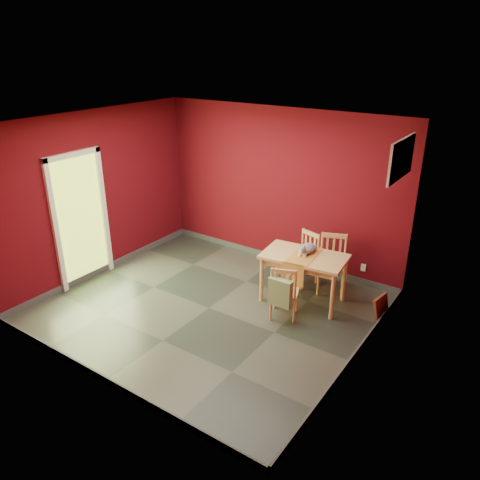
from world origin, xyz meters
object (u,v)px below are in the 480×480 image
Objects in this scene: chair_near at (284,291)px; tote_bag at (280,292)px; chair_far_left at (304,257)px; cat at (308,247)px; picture_frame at (381,308)px; chair_far_right at (332,263)px; dining_table at (304,261)px.

chair_near is 0.22m from tote_bag.
chair_near is at bearing -76.61° from chair_far_left.
cat reaches higher than picture_frame.
tote_bag is at bearing -103.88° from cat.
chair_far_left is at bearing 103.84° from cat.
tote_bag is at bearing -76.69° from chair_far_left.
chair_far_right is (0.48, 0.01, 0.03)m from chair_far_left.
dining_table is at bearing -63.74° from chair_far_left.
chair_near is at bearing -100.92° from chair_far_right.
chair_far_right is (0.21, 0.56, -0.20)m from dining_table.
dining_table is 1.56× the size of chair_near.
picture_frame is at bearing 8.70° from dining_table.
dining_table is 3.17× the size of cat.
chair_far_right is at bearing 82.58° from tote_bag.
chair_far_right is at bearing 157.72° from picture_frame.
dining_table is at bearing -105.53° from cat.
chair_far_left is (-0.27, 0.55, -0.23)m from dining_table.
chair_far_right reaches higher than dining_table.
chair_near is 0.79m from cat.
dining_table is 0.61m from chair_near.
cat is (0.00, 0.65, 0.44)m from chair_near.
cat is at bearing 89.59° from chair_near.
chair_near is 1.40m from picture_frame.
tote_bag is 1.15× the size of cat.
chair_far_right is at bearing 79.08° from chair_near.
picture_frame is (1.11, 0.94, -0.33)m from tote_bag.
chair_far_left is at bearing 103.31° from tote_bag.
chair_far_right is 2.53× the size of picture_frame.
chair_near is 2.03× the size of cat.
tote_bag is (-0.17, -1.32, 0.04)m from chair_far_right.
tote_bag is 1.49m from picture_frame.
chair_far_right reaches higher than chair_far_left.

